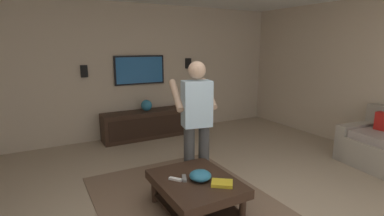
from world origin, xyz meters
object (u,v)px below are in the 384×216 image
at_px(remote_white, 175,179).
at_px(wall_speaker_right, 84,71).
at_px(wall_speaker_left, 188,63).
at_px(tv, 140,70).
at_px(media_console, 146,124).
at_px(vase_round, 146,105).
at_px(person_standing, 196,117).
at_px(remote_black, 202,174).
at_px(book, 222,183).
at_px(bowl, 200,176).
at_px(remote_grey, 184,178).
at_px(coffee_table, 196,188).

distance_m(remote_white, wall_speaker_right, 3.17).
bearing_deg(remote_white, wall_speaker_left, -68.69).
bearing_deg(wall_speaker_left, wall_speaker_right, 90.00).
relative_size(tv, wall_speaker_left, 4.63).
height_order(media_console, vase_round, vase_round).
height_order(tv, person_standing, person_standing).
distance_m(remote_black, book, 0.32).
bearing_deg(bowl, vase_round, -9.00).
bearing_deg(bowl, remote_grey, 53.49).
bearing_deg(remote_white, person_standing, -86.09).
height_order(vase_round, wall_speaker_left, wall_speaker_left).
xyz_separation_m(coffee_table, tv, (3.07, -0.45, 1.05)).
relative_size(person_standing, remote_white, 10.93).
xyz_separation_m(bowl, remote_black, (0.11, -0.08, -0.04)).
distance_m(coffee_table, media_console, 2.87).
height_order(remote_grey, wall_speaker_right, wall_speaker_right).
bearing_deg(wall_speaker_right, tv, -90.71).
bearing_deg(bowl, remote_black, -37.11).
bearing_deg(remote_white, remote_grey, -143.53).
bearing_deg(person_standing, tv, 8.59).
xyz_separation_m(media_console, person_standing, (-2.27, 0.12, 0.66)).
relative_size(book, wall_speaker_left, 1.00).
distance_m(coffee_table, tv, 3.28).
xyz_separation_m(tv, bowl, (-3.12, 0.42, -0.89)).
xyz_separation_m(person_standing, remote_white, (-0.48, 0.53, -0.52)).
bearing_deg(coffee_table, tv, -8.38).
bearing_deg(remote_grey, tv, -167.09).
bearing_deg(remote_black, media_console, -167.79).
distance_m(media_console, remote_black, 2.79).
distance_m(tv, wall_speaker_left, 1.11).
bearing_deg(wall_speaker_right, wall_speaker_left, -90.00).
distance_m(person_standing, vase_round, 2.30).
bearing_deg(remote_grey, wall_speaker_left, 174.58).
bearing_deg(book, media_console, -57.77).
bearing_deg(book, bowl, -17.48).
relative_size(person_standing, remote_grey, 10.93).
xyz_separation_m(media_console, remote_white, (-2.75, 0.66, 0.14)).
distance_m(tv, remote_white, 3.20).
bearing_deg(wall_speaker_left, tv, 90.68).
bearing_deg(remote_black, wall_speaker_right, -147.51).
xyz_separation_m(media_console, tv, (0.24, -0.00, 1.07)).
distance_m(media_console, wall_speaker_left, 1.63).
distance_m(media_console, remote_grey, 2.83).
xyz_separation_m(remote_grey, book, (-0.31, -0.28, 0.01)).
height_order(tv, wall_speaker_left, tv).
distance_m(vase_round, wall_speaker_left, 1.35).
distance_m(remote_white, book, 0.50).
distance_m(media_console, wall_speaker_right, 1.53).
bearing_deg(media_console, bowl, -8.33).
relative_size(tv, bowl, 4.26).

